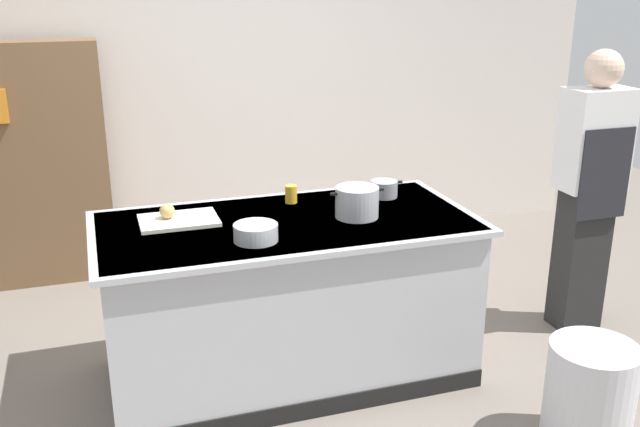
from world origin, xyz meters
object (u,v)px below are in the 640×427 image
object	(u,v)px
juice_cup	(291,194)
sauce_pan	(384,189)
stock_pot	(357,202)
person_chef	(589,186)
bookshelf	(25,166)
trash_bin	(589,395)
mixing_bowl	(256,233)
onion	(167,211)

from	to	relation	value
juice_cup	sauce_pan	bearing A→B (deg)	-6.25
stock_pot	person_chef	xyz separation A→B (m)	(1.51, 0.05, -0.07)
sauce_pan	bookshelf	distance (m)	2.56
trash_bin	mixing_bowl	bearing A→B (deg)	149.94
stock_pot	mixing_bowl	distance (m)	0.62
person_chef	trash_bin	bearing A→B (deg)	131.64
onion	stock_pot	size ratio (longest dim) A/B	0.27
juice_cup	bookshelf	bearing A→B (deg)	134.56
onion	stock_pot	bearing A→B (deg)	-13.36
sauce_pan	bookshelf	world-z (taller)	bookshelf
stock_pot	trash_bin	xyz separation A→B (m)	(0.80, -0.98, -0.73)
sauce_pan	juice_cup	world-z (taller)	juice_cup
juice_cup	trash_bin	size ratio (longest dim) A/B	0.20
person_chef	bookshelf	distance (m)	3.72
juice_cup	bookshelf	world-z (taller)	bookshelf
stock_pot	person_chef	world-z (taller)	person_chef
juice_cup	trash_bin	bearing A→B (deg)	-51.39
stock_pot	sauce_pan	xyz separation A→B (m)	(0.28, 0.29, -0.03)
onion	juice_cup	distance (m)	0.71
onion	bookshelf	bearing A→B (deg)	115.88
stock_pot	mixing_bowl	world-z (taller)	stock_pot
trash_bin	bookshelf	xyz separation A→B (m)	(-2.54, 2.83, 0.60)
person_chef	bookshelf	bearing A→B (deg)	47.13
mixing_bowl	person_chef	world-z (taller)	person_chef
juice_cup	person_chef	bearing A→B (deg)	-9.35
sauce_pan	juice_cup	bearing A→B (deg)	173.75
person_chef	juice_cup	bearing A→B (deg)	66.72
onion	sauce_pan	size ratio (longest dim) A/B	0.35
sauce_pan	trash_bin	distance (m)	1.53
mixing_bowl	juice_cup	size ratio (longest dim) A/B	2.15
mixing_bowl	juice_cup	distance (m)	0.62
juice_cup	bookshelf	size ratio (longest dim) A/B	0.06
sauce_pan	person_chef	distance (m)	1.25
stock_pot	juice_cup	bearing A→B (deg)	127.28
stock_pot	bookshelf	xyz separation A→B (m)	(-1.75, 1.85, -0.13)
stock_pot	sauce_pan	size ratio (longest dim) A/B	1.33
stock_pot	mixing_bowl	bearing A→B (deg)	-163.03
onion	bookshelf	world-z (taller)	bookshelf
sauce_pan	mixing_bowl	bearing A→B (deg)	-151.72
mixing_bowl	stock_pot	bearing A→B (deg)	16.97
stock_pot	person_chef	bearing A→B (deg)	2.03
sauce_pan	mixing_bowl	distance (m)	0.98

